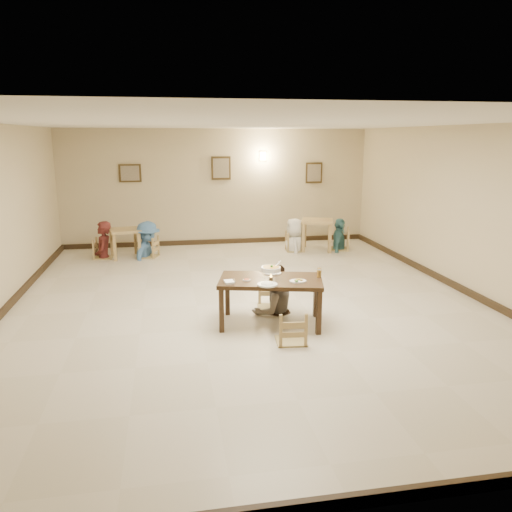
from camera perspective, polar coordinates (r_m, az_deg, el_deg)
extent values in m
plane|color=beige|center=(8.63, -0.88, -5.35)|extent=(10.00, 10.00, 0.00)
plane|color=silver|center=(8.18, -0.96, 14.98)|extent=(10.00, 10.00, 0.00)
plane|color=#C3B28F|center=(13.20, -4.44, 7.82)|extent=(10.00, 0.00, 10.00)
plane|color=#C3B28F|center=(3.57, 12.17, -7.82)|extent=(10.00, 0.00, 10.00)
plane|color=#C3B28F|center=(9.74, 23.08, 4.81)|extent=(0.00, 10.00, 10.00)
cube|color=black|center=(13.38, -4.31, 1.66)|extent=(8.00, 0.06, 0.12)
cube|color=black|center=(4.32, 10.97, -25.78)|extent=(8.00, 0.06, 0.12)
cube|color=black|center=(8.92, -27.08, -5.84)|extent=(0.06, 10.00, 0.12)
cube|color=black|center=(10.02, 22.18, -3.34)|extent=(0.06, 10.00, 0.12)
cube|color=#352711|center=(13.09, -14.20, 9.17)|extent=(0.55, 0.03, 0.45)
cube|color=gray|center=(13.07, -14.20, 9.16)|extent=(0.45, 0.01, 0.37)
cube|color=#352711|center=(13.13, -4.02, 9.99)|extent=(0.50, 0.03, 0.60)
cube|color=gray|center=(13.11, -4.01, 9.98)|extent=(0.41, 0.01, 0.49)
cube|color=#352711|center=(13.64, 6.64, 9.43)|extent=(0.45, 0.03, 0.55)
cube|color=gray|center=(13.62, 6.66, 9.42)|extent=(0.37, 0.01, 0.45)
cube|color=#FFD88C|center=(13.28, 0.78, 11.35)|extent=(0.16, 0.05, 0.22)
cube|color=#352212|center=(7.47, 1.70, -2.84)|extent=(1.69, 1.19, 0.06)
cube|color=#352212|center=(7.29, -3.98, -6.26)|extent=(0.07, 0.07, 0.66)
cube|color=#352212|center=(7.25, 7.19, -6.45)|extent=(0.07, 0.07, 0.66)
cube|color=#352212|center=(7.98, -3.30, -4.48)|extent=(0.07, 0.07, 0.66)
cube|color=#352212|center=(7.94, 6.86, -4.64)|extent=(0.07, 0.07, 0.66)
cube|color=tan|center=(8.19, 1.77, -3.08)|extent=(0.46, 0.46, 0.05)
cube|color=tan|center=(6.92, 4.07, -6.65)|extent=(0.42, 0.42, 0.05)
imported|color=gray|center=(7.99, 2.02, -1.04)|extent=(0.92, 0.82, 1.57)
torus|color=silver|center=(7.42, 1.72, -1.75)|extent=(0.23, 0.23, 0.01)
cylinder|color=silver|center=(7.45, 1.71, -2.52)|extent=(0.06, 0.06, 0.03)
cone|color=#FFA526|center=(7.44, 1.71, -2.20)|extent=(0.03, 0.03, 0.05)
cylinder|color=white|center=(7.41, 1.72, -1.51)|extent=(0.29, 0.29, 0.07)
cylinder|color=#B67719|center=(7.40, 1.72, -1.29)|extent=(0.25, 0.25, 0.01)
sphere|color=#2D7223|center=(7.39, 1.81, -1.17)|extent=(0.04, 0.04, 0.04)
cylinder|color=silver|center=(7.47, 2.47, -0.94)|extent=(0.13, 0.08, 0.09)
cylinder|color=silver|center=(7.50, 2.30, -2.06)|extent=(0.01, 0.01, 0.13)
cylinder|color=silver|center=(7.47, 0.97, -2.13)|extent=(0.01, 0.01, 0.13)
cylinder|color=silver|center=(7.34, 1.88, -2.41)|extent=(0.01, 0.01, 0.13)
cylinder|color=white|center=(7.72, 1.96, -1.99)|extent=(0.26, 0.26, 0.02)
ellipsoid|color=white|center=(7.72, 1.96, -1.95)|extent=(0.17, 0.14, 0.06)
cylinder|color=white|center=(7.14, 1.31, -3.28)|extent=(0.29, 0.29, 0.02)
ellipsoid|color=white|center=(7.14, 1.31, -3.22)|extent=(0.19, 0.16, 0.07)
cylinder|color=white|center=(7.33, 4.81, -2.89)|extent=(0.25, 0.25, 0.02)
sphere|color=#2D7223|center=(7.25, 4.66, -2.87)|extent=(0.04, 0.04, 0.04)
cylinder|color=white|center=(7.36, -1.07, -2.77)|extent=(0.11, 0.11, 0.02)
cylinder|color=#9B3417|center=(7.36, -1.07, -2.70)|extent=(0.09, 0.09, 0.01)
cube|color=white|center=(7.25, -3.10, -2.98)|extent=(0.14, 0.18, 0.03)
cube|color=silver|center=(7.35, -2.76, -2.81)|extent=(0.02, 0.19, 0.01)
cube|color=silver|center=(7.35, -2.50, -2.79)|extent=(0.02, 0.19, 0.01)
cylinder|color=white|center=(7.58, 7.23, -1.92)|extent=(0.07, 0.07, 0.14)
cylinder|color=orange|center=(7.59, 7.22, -2.02)|extent=(0.06, 0.06, 0.10)
cube|color=tan|center=(12.11, -14.78, 2.85)|extent=(0.81, 0.81, 0.06)
cube|color=tan|center=(11.87, -15.83, 0.90)|extent=(0.07, 0.07, 0.62)
cube|color=tan|center=(11.94, -13.16, 1.13)|extent=(0.07, 0.07, 0.62)
cube|color=tan|center=(12.41, -16.16, 1.41)|extent=(0.07, 0.07, 0.62)
cube|color=tan|center=(12.48, -13.61, 1.63)|extent=(0.07, 0.07, 0.62)
cube|color=tan|center=(12.58, 7.02, 3.98)|extent=(0.97, 0.97, 0.06)
cube|color=tan|center=(12.35, 5.42, 2.03)|extent=(0.07, 0.07, 0.71)
cube|color=tan|center=(12.33, 8.43, 1.93)|extent=(0.07, 0.07, 0.71)
cube|color=tan|center=(12.98, 5.58, 2.59)|extent=(0.07, 0.07, 0.71)
cube|color=tan|center=(12.96, 8.44, 2.49)|extent=(0.07, 0.07, 0.71)
cube|color=tan|center=(12.22, -17.10, 1.64)|extent=(0.42, 0.42, 0.05)
cube|color=tan|center=(12.06, -12.32, 1.88)|extent=(0.44, 0.44, 0.05)
cube|color=tan|center=(12.48, 4.46, 2.47)|extent=(0.43, 0.43, 0.05)
cube|color=tan|center=(12.77, 9.51, 2.86)|extent=(0.49, 0.49, 0.05)
imported|color=#501C1B|center=(12.14, -17.25, 3.80)|extent=(0.44, 0.65, 1.75)
imported|color=#4F79A9|center=(11.99, -12.42, 3.88)|extent=(0.97, 1.26, 1.71)
imported|color=silver|center=(12.41, 4.49, 4.29)|extent=(0.63, 0.87, 1.64)
imported|color=teal|center=(12.71, 9.56, 4.25)|extent=(0.74, 1.01, 1.59)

